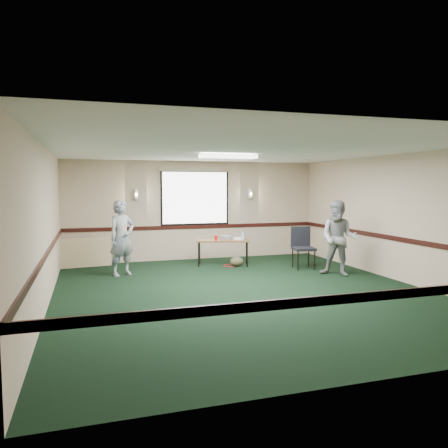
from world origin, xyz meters
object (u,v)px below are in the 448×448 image
object	(u,v)px
folding_table	(223,242)
projector	(227,238)
person_right	(339,238)
person_left	(122,238)
conference_chair	(302,244)

from	to	relation	value
folding_table	projector	bearing A→B (deg)	21.15
person_right	person_left	bearing A→B (deg)	-153.49
conference_chair	person_left	xyz separation A→B (m)	(-4.31, 0.42, 0.26)
projector	person_right	size ratio (longest dim) A/B	0.18
conference_chair	person_left	distance (m)	4.34
folding_table	conference_chair	distance (m)	1.98
folding_table	person_left	world-z (taller)	person_left
person_left	person_right	world-z (taller)	person_left
projector	person_left	bearing A→B (deg)	-131.90
folding_table	person_right	size ratio (longest dim) A/B	0.83
person_left	projector	bearing A→B (deg)	-18.09
folding_table	conference_chair	size ratio (longest dim) A/B	1.39
folding_table	person_left	size ratio (longest dim) A/B	0.83
folding_table	person_right	bearing A→B (deg)	-24.95
folding_table	person_left	distance (m)	2.59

